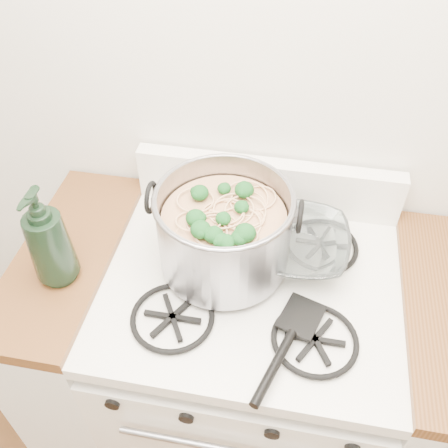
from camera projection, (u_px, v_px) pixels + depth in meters
gas_range at (246, 373)px, 1.61m from camera, size 0.76×0.66×0.92m
counter_left at (97, 343)px, 1.66m from camera, size 0.25×0.65×0.92m
stock_pot at (224, 232)px, 1.24m from camera, size 0.37×0.34×0.23m
spatula at (302, 315)px, 1.17m from camera, size 0.37×0.39×0.02m
glass_bowl at (294, 249)px, 1.32m from camera, size 0.11×0.11×0.03m
bottle at (47, 237)px, 1.18m from camera, size 0.11×0.11×0.28m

